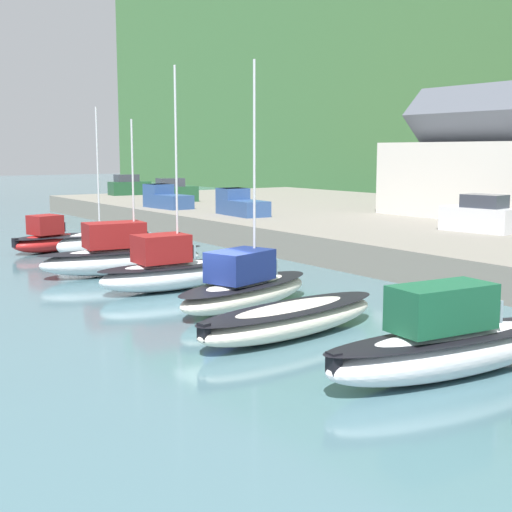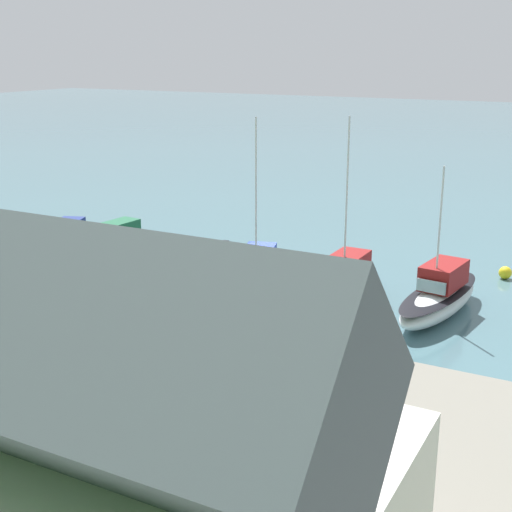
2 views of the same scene
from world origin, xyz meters
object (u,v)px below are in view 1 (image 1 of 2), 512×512
(moored_boat_4, at_px, (245,287))
(pickup_truck_1, at_px, (239,204))
(moored_boat_3, at_px, (167,270))
(moored_boat_5, at_px, (291,319))
(moored_boat_0, at_px, (48,239))
(parked_car_2, at_px, (480,216))
(moored_boat_2, at_px, (122,255))
(moored_boat_1, at_px, (95,243))
(parked_car_3, at_px, (173,192))
(parked_car_0, at_px, (129,186))
(moored_boat_6, at_px, (450,343))
(pickup_truck_0, at_px, (165,198))

(moored_boat_4, height_order, pickup_truck_1, moored_boat_4)
(moored_boat_3, bearing_deg, moored_boat_5, -1.01)
(moored_boat_0, height_order, moored_boat_5, moored_boat_0)
(moored_boat_4, relative_size, pickup_truck_1, 2.01)
(moored_boat_4, bearing_deg, pickup_truck_1, 129.61)
(moored_boat_4, xyz_separation_m, parked_car_2, (-3.09, 18.33, 1.67))
(moored_boat_3, bearing_deg, pickup_truck_1, 138.32)
(moored_boat_3, height_order, parked_car_2, moored_boat_3)
(moored_boat_2, relative_size, pickup_truck_1, 1.80)
(moored_boat_1, relative_size, parked_car_3, 1.98)
(parked_car_2, bearing_deg, moored_boat_1, 134.55)
(parked_car_0, distance_m, parked_car_3, 11.78)
(moored_boat_4, height_order, parked_car_2, moored_boat_4)
(moored_boat_3, relative_size, moored_boat_4, 1.02)
(moored_boat_3, height_order, moored_boat_6, moored_boat_3)
(moored_boat_1, bearing_deg, parked_car_3, 136.44)
(parked_car_2, relative_size, pickup_truck_0, 0.91)
(pickup_truck_0, bearing_deg, parked_car_0, 69.87)
(moored_boat_0, distance_m, moored_boat_4, 20.35)
(moored_boat_0, bearing_deg, moored_boat_5, -13.67)
(moored_boat_0, xyz_separation_m, pickup_truck_1, (0.26, 14.05, 1.61))
(moored_boat_3, bearing_deg, moored_boat_2, -179.59)
(parked_car_2, xyz_separation_m, pickup_truck_0, (-25.91, -6.79, -0.10))
(moored_boat_0, xyz_separation_m, moored_boat_2, (10.18, 0.35, 0.16))
(moored_boat_1, height_order, pickup_truck_0, moored_boat_1)
(moored_boat_3, xyz_separation_m, parked_car_2, (2.01, 19.13, 1.59))
(moored_boat_4, bearing_deg, moored_boat_1, 161.04)
(moored_boat_2, distance_m, parked_car_2, 20.41)
(parked_car_0, bearing_deg, moored_boat_5, -16.29)
(moored_boat_5, bearing_deg, parked_car_2, 103.29)
(moored_boat_6, relative_size, pickup_truck_0, 1.79)
(moored_boat_1, bearing_deg, pickup_truck_1, 101.47)
(moored_boat_4, distance_m, parked_car_3, 37.88)
(moored_boat_0, distance_m, moored_boat_3, 15.23)
(moored_boat_5, xyz_separation_m, pickup_truck_1, (-24.52, 14.06, 1.82))
(moored_boat_2, height_order, parked_car_0, moored_boat_2)
(moored_boat_3, distance_m, pickup_truck_0, 26.94)
(moored_boat_5, distance_m, pickup_truck_1, 28.32)
(moored_boat_1, relative_size, moored_boat_6, 1.00)
(parked_car_0, height_order, pickup_truck_0, parked_car_0)
(moored_boat_5, height_order, pickup_truck_1, pickup_truck_1)
(parked_car_2, bearing_deg, moored_boat_4, -178.90)
(parked_car_0, distance_m, pickup_truck_1, 26.52)
(moored_boat_5, relative_size, pickup_truck_1, 1.71)
(moored_boat_0, height_order, moored_boat_3, moored_boat_3)
(moored_boat_2, distance_m, moored_boat_3, 5.04)
(moored_boat_4, bearing_deg, moored_boat_2, 166.73)
(moored_boat_3, xyz_separation_m, parked_car_3, (-29.52, 16.09, 1.59))
(moored_boat_3, height_order, pickup_truck_1, moored_boat_3)
(moored_boat_6, distance_m, pickup_truck_0, 41.17)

